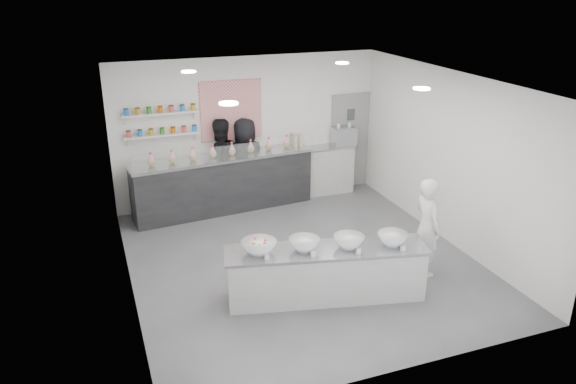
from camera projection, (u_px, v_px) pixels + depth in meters
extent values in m
plane|color=#515156|center=(301.00, 261.00, 9.40)|extent=(6.00, 6.00, 0.00)
plane|color=white|center=(303.00, 81.00, 8.31)|extent=(6.00, 6.00, 0.00)
plane|color=white|center=(248.00, 130.00, 11.48)|extent=(5.50, 0.00, 5.50)
plane|color=white|center=(123.00, 199.00, 7.97)|extent=(0.00, 6.00, 6.00)
plane|color=white|center=(449.00, 158.00, 9.74)|extent=(0.00, 6.00, 6.00)
cube|color=gray|center=(349.00, 141.00, 12.36)|extent=(0.88, 0.04, 2.10)
cube|color=red|center=(231.00, 110.00, 11.18)|extent=(1.25, 0.03, 1.20)
cube|color=silver|center=(162.00, 135.00, 10.79)|extent=(1.45, 0.22, 0.04)
cube|color=silver|center=(161.00, 113.00, 10.64)|extent=(1.45, 0.22, 0.04)
cylinder|color=white|center=(229.00, 103.00, 6.99)|extent=(0.24, 0.24, 0.02)
cylinder|color=white|center=(422.00, 89.00, 7.90)|extent=(0.24, 0.24, 0.02)
cylinder|color=white|center=(189.00, 72.00, 9.27)|extent=(0.24, 0.24, 0.02)
cylinder|color=white|center=(342.00, 63.00, 10.17)|extent=(0.24, 0.24, 0.02)
cube|color=silver|center=(326.00, 273.00, 8.20)|extent=(3.02, 1.30, 0.80)
cube|color=black|center=(224.00, 184.00, 11.23)|extent=(3.72, 1.03, 1.14)
cube|color=white|center=(228.00, 153.00, 10.70)|extent=(3.60, 0.37, 0.31)
cube|color=silver|center=(321.00, 170.00, 12.14)|extent=(1.41, 0.45, 1.04)
cube|color=#93969E|center=(344.00, 136.00, 12.05)|extent=(0.49, 0.34, 0.38)
imported|color=white|center=(427.00, 227.00, 8.76)|extent=(0.39, 0.59, 1.60)
imported|color=black|center=(220.00, 163.00, 11.33)|extent=(0.97, 0.80, 1.84)
imported|color=black|center=(246.00, 161.00, 11.51)|extent=(0.93, 0.65, 1.80)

